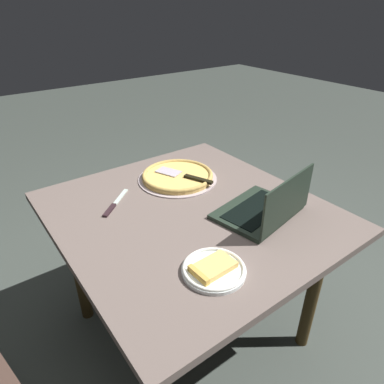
{
  "coord_description": "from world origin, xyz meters",
  "views": [
    {
      "loc": [
        -0.98,
        0.71,
        1.51
      ],
      "look_at": [
        0.03,
        -0.03,
        0.8
      ],
      "focal_mm": 31.9,
      "sensor_mm": 36.0,
      "label": 1
    }
  ],
  "objects_px": {
    "pizza_tray": "(178,176)",
    "table_knife": "(114,205)",
    "pizza_plate": "(213,269)",
    "dining_table": "(190,227)",
    "laptop": "(265,208)"
  },
  "relations": [
    {
      "from": "dining_table",
      "to": "table_knife",
      "type": "height_order",
      "value": "table_knife"
    },
    {
      "from": "pizza_plate",
      "to": "pizza_tray",
      "type": "height_order",
      "value": "same"
    },
    {
      "from": "pizza_plate",
      "to": "pizza_tray",
      "type": "relative_size",
      "value": 0.55
    },
    {
      "from": "pizza_plate",
      "to": "pizza_tray",
      "type": "bearing_deg",
      "value": -24.45
    },
    {
      "from": "dining_table",
      "to": "laptop",
      "type": "bearing_deg",
      "value": -136.17
    },
    {
      "from": "pizza_plate",
      "to": "table_knife",
      "type": "relative_size",
      "value": 1.12
    },
    {
      "from": "dining_table",
      "to": "pizza_plate",
      "type": "bearing_deg",
      "value": 155.32
    },
    {
      "from": "pizza_plate",
      "to": "table_knife",
      "type": "bearing_deg",
      "value": 8.28
    },
    {
      "from": "pizza_tray",
      "to": "table_knife",
      "type": "relative_size",
      "value": 2.05
    },
    {
      "from": "pizza_plate",
      "to": "pizza_tray",
      "type": "xyz_separation_m",
      "value": [
        0.61,
        -0.28,
        0.0
      ]
    },
    {
      "from": "pizza_tray",
      "to": "table_knife",
      "type": "xyz_separation_m",
      "value": [
        -0.04,
        0.36,
        -0.01
      ]
    },
    {
      "from": "laptop",
      "to": "pizza_tray",
      "type": "height_order",
      "value": "laptop"
    },
    {
      "from": "laptop",
      "to": "pizza_plate",
      "type": "relative_size",
      "value": 1.83
    },
    {
      "from": "dining_table",
      "to": "pizza_tray",
      "type": "xyz_separation_m",
      "value": [
        0.26,
        -0.12,
        0.11
      ]
    },
    {
      "from": "pizza_tray",
      "to": "pizza_plate",
      "type": "bearing_deg",
      "value": 155.55
    }
  ]
}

